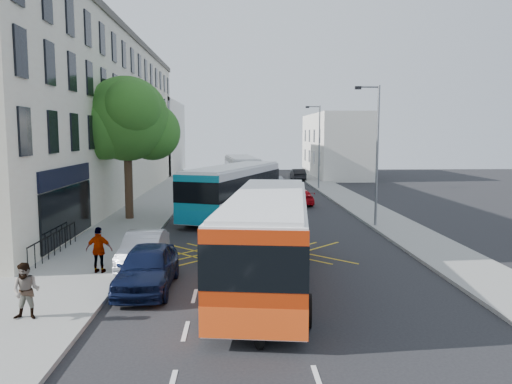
{
  "coord_description": "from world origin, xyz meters",
  "views": [
    {
      "loc": [
        -1.79,
        -16.27,
        5.39
      ],
      "look_at": [
        -0.68,
        11.28,
        2.2
      ],
      "focal_mm": 35.0,
      "sensor_mm": 36.0,
      "label": 1
    }
  ],
  "objects": [
    {
      "name": "pavement_right",
      "position": [
        7.5,
        15.0,
        0.07
      ],
      "size": [
        3.0,
        70.0,
        0.15
      ],
      "primitive_type": "cube",
      "color": "gray",
      "rests_on": "ground"
    },
    {
      "name": "lamp_far",
      "position": [
        6.2,
        32.0,
        4.62
      ],
      "size": [
        1.45,
        0.15,
        8.0
      ],
      "color": "slate",
      "rests_on": "pavement_right"
    },
    {
      "name": "ground",
      "position": [
        0.0,
        0.0,
        0.0
      ],
      "size": [
        120.0,
        120.0,
        0.0
      ],
      "primitive_type": "plane",
      "color": "black",
      "rests_on": "ground"
    },
    {
      "name": "pavement_left",
      "position": [
        -8.5,
        15.0,
        0.07
      ],
      "size": [
        5.0,
        70.0,
        0.15
      ],
      "primitive_type": "cube",
      "color": "gray",
      "rests_on": "ground"
    },
    {
      "name": "railings",
      "position": [
        -9.7,
        5.3,
        0.72
      ],
      "size": [
        0.08,
        5.6,
        1.14
      ],
      "primitive_type": null,
      "color": "black",
      "rests_on": "pavement_left"
    },
    {
      "name": "lamp_near",
      "position": [
        6.2,
        12.0,
        4.62
      ],
      "size": [
        1.45,
        0.15,
        8.0
      ],
      "color": "slate",
      "rests_on": "pavement_right"
    },
    {
      "name": "street_tree",
      "position": [
        -8.51,
        14.97,
        6.29
      ],
      "size": [
        6.3,
        5.7,
        8.8
      ],
      "color": "#382619",
      "rests_on": "pavement_left"
    },
    {
      "name": "parked_car_blue",
      "position": [
        -4.9,
        0.81,
        0.78
      ],
      "size": [
        1.89,
        4.61,
        1.56
      ],
      "primitive_type": "imported",
      "rotation": [
        0.0,
        0.0,
        -0.01
      ],
      "color": "black",
      "rests_on": "ground"
    },
    {
      "name": "red_hatchback",
      "position": [
        3.1,
        21.77,
        0.59
      ],
      "size": [
        2.07,
        4.2,
        1.17
      ],
      "primitive_type": "imported",
      "rotation": [
        0.0,
        0.0,
        3.25
      ],
      "color": "#B30710",
      "rests_on": "ground"
    },
    {
      "name": "building_right",
      "position": [
        11.0,
        48.0,
        4.0
      ],
      "size": [
        6.0,
        18.0,
        8.0
      ],
      "primitive_type": "cube",
      "color": "silver",
      "rests_on": "ground"
    },
    {
      "name": "distant_car_dark",
      "position": [
        5.5,
        42.04,
        0.68
      ],
      "size": [
        1.51,
        4.16,
        1.36
      ],
      "primitive_type": "imported",
      "rotation": [
        0.0,
        0.0,
        3.16
      ],
      "color": "black",
      "rests_on": "ground"
    },
    {
      "name": "motorbike",
      "position": [
        -1.43,
        -3.55,
        0.85
      ],
      "size": [
        0.78,
        1.98,
        1.8
      ],
      "rotation": [
        0.0,
        0.0,
        0.29
      ],
      "color": "black",
      "rests_on": "ground"
    },
    {
      "name": "pedestrian_near",
      "position": [
        -7.77,
        -2.28,
        0.97
      ],
      "size": [
        0.8,
        0.63,
        1.63
      ],
      "primitive_type": "imported",
      "rotation": [
        0.0,
        0.0,
        -0.01
      ],
      "color": "gray",
      "rests_on": "pavement_left"
    },
    {
      "name": "distant_car_silver",
      "position": [
        2.5,
        34.8,
        0.62
      ],
      "size": [
        1.69,
        3.74,
        1.25
      ],
      "primitive_type": "imported",
      "rotation": [
        0.0,
        0.0,
        3.08
      ],
      "color": "#B2B4BA",
      "rests_on": "ground"
    },
    {
      "name": "distant_car_grey",
      "position": [
        -0.44,
        43.63,
        0.65
      ],
      "size": [
        2.25,
        4.7,
        1.29
      ],
      "primitive_type": "imported",
      "rotation": [
        0.0,
        0.0,
        -0.02
      ],
      "color": "#3C3F44",
      "rests_on": "ground"
    },
    {
      "name": "parked_car_silver",
      "position": [
        -5.6,
        3.98,
        0.7
      ],
      "size": [
        1.57,
        4.27,
        1.4
      ],
      "primitive_type": "imported",
      "rotation": [
        0.0,
        0.0,
        -0.02
      ],
      "color": "#B9BAC1",
      "rests_on": "ground"
    },
    {
      "name": "terrace_far",
      "position": [
        -14.0,
        55.0,
        5.0
      ],
      "size": [
        8.0,
        20.0,
        10.0
      ],
      "primitive_type": "cube",
      "color": "silver",
      "rests_on": "ground"
    },
    {
      "name": "terrace_main",
      "position": [
        -14.0,
        24.49,
        6.76
      ],
      "size": [
        8.3,
        45.0,
        13.5
      ],
      "color": "beige",
      "rests_on": "ground"
    },
    {
      "name": "pedestrian_far",
      "position": [
        -7.0,
        2.5,
        1.03
      ],
      "size": [
        1.07,
        0.54,
        1.76
      ],
      "primitive_type": "imported",
      "rotation": [
        0.0,
        0.0,
        3.03
      ],
      "color": "gray",
      "rests_on": "pavement_left"
    },
    {
      "name": "bus_near",
      "position": [
        -0.66,
        1.19,
        1.73
      ],
      "size": [
        4.16,
        11.95,
        3.29
      ],
      "rotation": [
        0.0,
        0.0,
        -0.13
      ],
      "color": "silver",
      "rests_on": "ground"
    },
    {
      "name": "bus_mid",
      "position": [
        -1.92,
        16.42,
        1.76
      ],
      "size": [
        6.78,
        12.11,
        3.35
      ],
      "rotation": [
        0.0,
        0.0,
        -0.36
      ],
      "color": "silver",
      "rests_on": "ground"
    },
    {
      "name": "bus_far",
      "position": [
        -1.22,
        33.46,
        1.68
      ],
      "size": [
        3.64,
        11.54,
        3.19
      ],
      "rotation": [
        0.0,
        0.0,
        0.09
      ],
      "color": "silver",
      "rests_on": "ground"
    }
  ]
}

